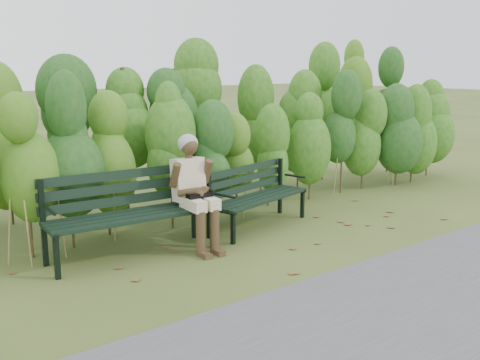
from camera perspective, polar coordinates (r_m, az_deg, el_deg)
ground at (r=6.28m, az=1.99°, el=-7.23°), size 80.00×80.00×0.00m
footpath at (r=4.93m, az=19.17°, el=-13.33°), size 60.00×2.50×0.01m
hedge_band at (r=7.50m, az=-7.18°, el=5.65°), size 11.04×1.67×2.42m
leaf_litter at (r=5.86m, az=-0.61°, el=-8.59°), size 5.75×2.15×0.01m
bench_left at (r=6.16m, az=-11.29°, el=-2.64°), size 1.86×0.75×0.91m
bench_right at (r=7.10m, az=1.40°, el=-1.17°), size 1.61×0.84×0.77m
seated_woman at (r=6.24m, az=-4.70°, el=-0.45°), size 0.51×0.74×1.28m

